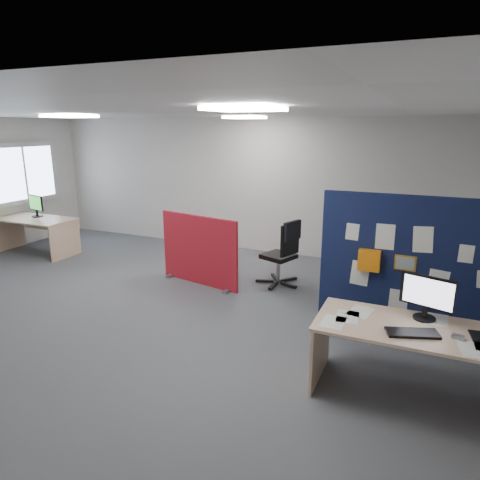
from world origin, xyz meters
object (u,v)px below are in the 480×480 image
(main_desk, at_px, (416,343))
(monitor_second, at_px, (36,205))
(navy_divider, at_px, (412,272))
(office_chair, at_px, (284,250))
(monitor_main, at_px, (427,296))
(second_desk, at_px, (37,226))
(red_divider, at_px, (199,251))

(main_desk, height_order, monitor_second, monitor_second)
(navy_divider, relative_size, office_chair, 2.00)
(monitor_main, relative_size, monitor_second, 1.01)
(main_desk, bearing_deg, office_chair, 131.52)
(monitor_main, bearing_deg, second_desk, -177.26)
(red_divider, bearing_deg, monitor_main, -14.71)
(second_desk, bearing_deg, monitor_main, -14.66)
(main_desk, xyz_separation_m, monitor_second, (-7.33, 2.21, 0.41))
(red_divider, bearing_deg, main_desk, -17.60)
(navy_divider, xyz_separation_m, office_chair, (-1.94, 1.21, -0.28))
(navy_divider, height_order, monitor_second, navy_divider)
(monitor_second, distance_m, office_chair, 5.29)
(second_desk, distance_m, monitor_second, 0.44)
(monitor_main, distance_m, monitor_second, 7.64)
(navy_divider, bearing_deg, office_chair, 148.07)
(red_divider, height_order, second_desk, red_divider)
(office_chair, bearing_deg, main_desk, -28.50)
(monitor_main, height_order, monitor_second, monitor_second)
(monitor_main, relative_size, office_chair, 0.45)
(main_desk, distance_m, second_desk, 7.56)
(main_desk, bearing_deg, second_desk, 163.83)
(monitor_main, relative_size, second_desk, 0.30)
(monitor_main, bearing_deg, office_chair, 152.02)
(monitor_second, xyz_separation_m, office_chair, (5.27, 0.11, -0.36))
(main_desk, relative_size, second_desk, 1.12)
(navy_divider, xyz_separation_m, monitor_second, (-7.22, 1.10, 0.08))
(red_divider, xyz_separation_m, monitor_second, (-3.97, 0.35, 0.41))
(red_divider, height_order, monitor_second, monitor_second)
(office_chair, bearing_deg, second_desk, -157.63)
(main_desk, relative_size, monitor_second, 3.81)
(monitor_second, relative_size, office_chair, 0.45)
(office_chair, bearing_deg, monitor_second, -158.83)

